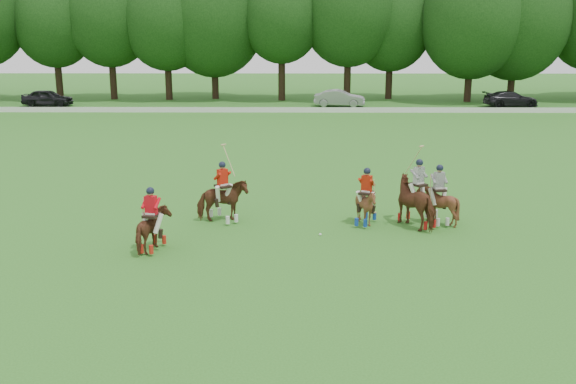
{
  "coord_description": "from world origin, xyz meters",
  "views": [
    {
      "loc": [
        1.22,
        -17.73,
        6.95
      ],
      "look_at": [
        1.01,
        4.2,
        1.4
      ],
      "focal_mm": 40.0,
      "sensor_mm": 36.0,
      "label": 1
    }
  ],
  "objects_px": {
    "car_mid": "(340,98)",
    "polo_red_a": "(152,229)",
    "car_left": "(48,98)",
    "polo_stripe_a": "(417,202)",
    "car_right": "(511,99)",
    "polo_ball": "(320,234)",
    "polo_red_c": "(366,205)",
    "polo_stripe_b": "(438,203)",
    "polo_red_b": "(223,200)"
  },
  "relations": [
    {
      "from": "car_left",
      "to": "polo_stripe_a",
      "type": "xyz_separation_m",
      "value": [
        27.64,
        -37.78,
        0.13
      ]
    },
    {
      "from": "car_mid",
      "to": "polo_red_a",
      "type": "relative_size",
      "value": 2.22
    },
    {
      "from": "car_left",
      "to": "car_right",
      "type": "height_order",
      "value": "car_left"
    },
    {
      "from": "car_left",
      "to": "polo_ball",
      "type": "bearing_deg",
      "value": -145.44
    },
    {
      "from": "car_left",
      "to": "polo_red_c",
      "type": "xyz_separation_m",
      "value": [
        25.79,
        -37.63,
        -0.04
      ]
    },
    {
      "from": "polo_stripe_a",
      "to": "polo_ball",
      "type": "relative_size",
      "value": 33.59
    },
    {
      "from": "car_right",
      "to": "polo_stripe_b",
      "type": "distance_m",
      "value": 40.33
    },
    {
      "from": "car_mid",
      "to": "car_right",
      "type": "height_order",
      "value": "car_mid"
    },
    {
      "from": "car_left",
      "to": "car_right",
      "type": "xyz_separation_m",
      "value": [
        43.38,
        0.0,
        -0.06
      ]
    },
    {
      "from": "polo_red_a",
      "to": "polo_stripe_a",
      "type": "distance_m",
      "value": 9.46
    },
    {
      "from": "polo_red_a",
      "to": "polo_red_c",
      "type": "height_order",
      "value": "polo_red_c"
    },
    {
      "from": "polo_stripe_a",
      "to": "polo_red_a",
      "type": "bearing_deg",
      "value": -162.89
    },
    {
      "from": "car_right",
      "to": "polo_red_c",
      "type": "bearing_deg",
      "value": 150.51
    },
    {
      "from": "polo_ball",
      "to": "polo_red_b",
      "type": "bearing_deg",
      "value": 154.43
    },
    {
      "from": "car_left",
      "to": "polo_red_c",
      "type": "relative_size",
      "value": 2.16
    },
    {
      "from": "polo_stripe_b",
      "to": "polo_red_b",
      "type": "bearing_deg",
      "value": 178.55
    },
    {
      "from": "polo_stripe_a",
      "to": "polo_stripe_b",
      "type": "xyz_separation_m",
      "value": [
        0.81,
        0.32,
        -0.13
      ]
    },
    {
      "from": "polo_red_c",
      "to": "car_left",
      "type": "bearing_deg",
      "value": 124.43
    },
    {
      "from": "polo_red_b",
      "to": "polo_stripe_a",
      "type": "bearing_deg",
      "value": -4.2
    },
    {
      "from": "polo_ball",
      "to": "car_right",
      "type": "bearing_deg",
      "value": 63.64
    },
    {
      "from": "car_mid",
      "to": "polo_stripe_a",
      "type": "distance_m",
      "value": 37.78
    },
    {
      "from": "polo_red_c",
      "to": "car_mid",
      "type": "bearing_deg",
      "value": 87.55
    },
    {
      "from": "car_left",
      "to": "car_mid",
      "type": "distance_m",
      "value": 27.41
    },
    {
      "from": "car_left",
      "to": "polo_red_b",
      "type": "bearing_deg",
      "value": -148.31
    },
    {
      "from": "car_mid",
      "to": "polo_stripe_a",
      "type": "relative_size",
      "value": 1.55
    },
    {
      "from": "car_mid",
      "to": "polo_stripe_b",
      "type": "xyz_separation_m",
      "value": [
        1.04,
        -37.46,
        0.01
      ]
    },
    {
      "from": "polo_ball",
      "to": "car_left",
      "type": "bearing_deg",
      "value": 121.72
    },
    {
      "from": "polo_red_b",
      "to": "polo_stripe_b",
      "type": "height_order",
      "value": "polo_red_b"
    },
    {
      "from": "car_right",
      "to": "polo_red_a",
      "type": "xyz_separation_m",
      "value": [
        -24.79,
        -40.56,
        0.03
      ]
    },
    {
      "from": "car_left",
      "to": "car_mid",
      "type": "relative_size",
      "value": 0.98
    },
    {
      "from": "car_right",
      "to": "polo_red_c",
      "type": "relative_size",
      "value": 2.33
    },
    {
      "from": "car_left",
      "to": "car_right",
      "type": "distance_m",
      "value": 43.38
    },
    {
      "from": "car_left",
      "to": "polo_ball",
      "type": "distance_m",
      "value": 45.8
    },
    {
      "from": "car_mid",
      "to": "polo_stripe_b",
      "type": "relative_size",
      "value": 2.12
    },
    {
      "from": "polo_red_b",
      "to": "polo_stripe_a",
      "type": "height_order",
      "value": "polo_stripe_a"
    },
    {
      "from": "car_left",
      "to": "polo_stripe_b",
      "type": "relative_size",
      "value": 2.08
    },
    {
      "from": "car_mid",
      "to": "polo_stripe_b",
      "type": "height_order",
      "value": "polo_stripe_b"
    },
    {
      "from": "polo_ball",
      "to": "car_mid",
      "type": "bearing_deg",
      "value": 85.11
    },
    {
      "from": "car_mid",
      "to": "polo_red_a",
      "type": "height_order",
      "value": "polo_red_a"
    },
    {
      "from": "polo_red_c",
      "to": "polo_stripe_b",
      "type": "relative_size",
      "value": 0.96
    },
    {
      "from": "polo_red_a",
      "to": "polo_red_b",
      "type": "height_order",
      "value": "polo_red_b"
    },
    {
      "from": "car_right",
      "to": "polo_ball",
      "type": "distance_m",
      "value": 43.48
    },
    {
      "from": "car_mid",
      "to": "polo_red_c",
      "type": "height_order",
      "value": "polo_red_c"
    },
    {
      "from": "polo_stripe_a",
      "to": "polo_stripe_b",
      "type": "height_order",
      "value": "polo_stripe_a"
    },
    {
      "from": "car_mid",
      "to": "car_right",
      "type": "distance_m",
      "value": 15.98
    },
    {
      "from": "polo_red_c",
      "to": "polo_stripe_b",
      "type": "bearing_deg",
      "value": 3.77
    },
    {
      "from": "polo_red_a",
      "to": "polo_stripe_b",
      "type": "relative_size",
      "value": 0.95
    },
    {
      "from": "polo_red_a",
      "to": "polo_red_b",
      "type": "relative_size",
      "value": 0.75
    },
    {
      "from": "car_mid",
      "to": "polo_stripe_a",
      "type": "xyz_separation_m",
      "value": [
        0.23,
        -37.78,
        0.14
      ]
    },
    {
      "from": "polo_red_c",
      "to": "polo_stripe_b",
      "type": "height_order",
      "value": "polo_stripe_b"
    }
  ]
}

